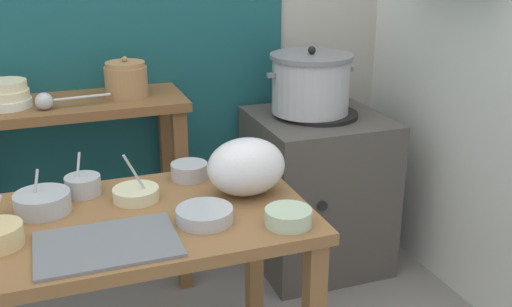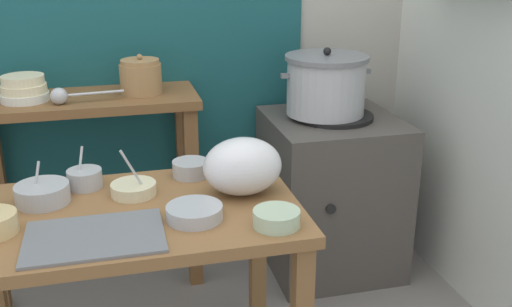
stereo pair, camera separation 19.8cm
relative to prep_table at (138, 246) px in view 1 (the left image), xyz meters
name	(u,v)px [view 1 (the left image)]	position (x,y,z in m)	size (l,w,h in m)	color
wall_right	(503,4)	(1.51, 0.19, 0.69)	(0.30, 3.20, 2.60)	silver
prep_table	(138,246)	(0.00, 0.00, 0.00)	(1.10, 0.66, 0.72)	olive
back_shelf_table	(75,151)	(-0.13, 0.82, 0.07)	(0.96, 0.40, 0.90)	brown
stove_block	(316,190)	(0.97, 0.69, -0.23)	(0.60, 0.61, 0.78)	#4C4742
steamer_pot	(311,83)	(0.93, 0.71, 0.31)	(0.43, 0.38, 0.31)	#B7BABF
clay_pot	(127,79)	(0.11, 0.82, 0.37)	(0.18, 0.18, 0.18)	#A37A4C
bowl_stack_enamel	(5,95)	(-0.38, 0.81, 0.34)	(0.20, 0.20, 0.11)	silver
ladle	(48,101)	(-0.22, 0.72, 0.33)	(0.30, 0.07, 0.07)	#B7BABF
serving_tray	(107,244)	(-0.11, -0.17, 0.12)	(0.40, 0.28, 0.01)	slate
plastic_bag	(246,167)	(0.39, 0.04, 0.21)	(0.27, 0.21, 0.20)	white
prep_bowl_0	(205,214)	(0.19, -0.12, 0.14)	(0.18, 0.18, 0.04)	#B7BABF
prep_bowl_1	(42,202)	(-0.27, 0.13, 0.15)	(0.18, 0.18, 0.14)	#B7BABF
prep_bowl_2	(189,170)	(0.24, 0.24, 0.14)	(0.13, 0.13, 0.06)	#B7BABF
prep_bowl_3	(136,193)	(0.02, 0.12, 0.13)	(0.15, 0.15, 0.17)	beige
prep_bowl_4	(288,216)	(0.43, -0.22, 0.14)	(0.14, 0.14, 0.05)	#B7D1AD
prep_bowl_7	(83,184)	(-0.14, 0.23, 0.15)	(0.12, 0.12, 0.14)	#B7BABF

